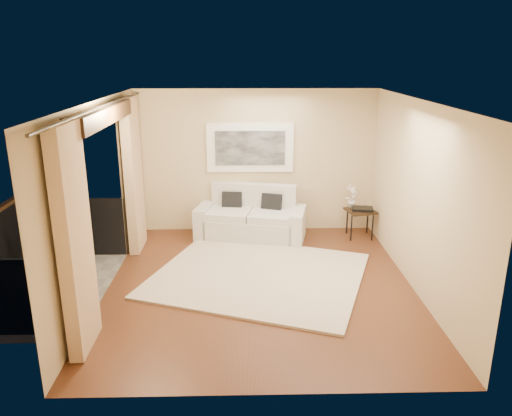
{
  "coord_description": "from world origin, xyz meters",
  "views": [
    {
      "loc": [
        -0.23,
        -6.76,
        3.32
      ],
      "look_at": [
        -0.05,
        0.51,
        1.05
      ],
      "focal_mm": 35.0,
      "sensor_mm": 36.0,
      "label": 1
    }
  ],
  "objects_px": {
    "sofa": "(251,219)",
    "ice_bucket": "(41,233)",
    "side_table": "(360,213)",
    "balcony_chair_far": "(43,238)",
    "orchid": "(352,196)",
    "balcony_chair_near": "(65,264)",
    "bistro_table": "(55,246)"
  },
  "relations": [
    {
      "from": "orchid",
      "to": "balcony_chair_far",
      "type": "distance_m",
      "value": 5.4
    },
    {
      "from": "orchid",
      "to": "bistro_table",
      "type": "height_order",
      "value": "orchid"
    },
    {
      "from": "balcony_chair_near",
      "to": "ice_bucket",
      "type": "height_order",
      "value": "ice_bucket"
    },
    {
      "from": "side_table",
      "to": "bistro_table",
      "type": "height_order",
      "value": "bistro_table"
    },
    {
      "from": "bistro_table",
      "to": "ice_bucket",
      "type": "xyz_separation_m",
      "value": [
        -0.19,
        0.06,
        0.18
      ]
    },
    {
      "from": "balcony_chair_near",
      "to": "balcony_chair_far",
      "type": "bearing_deg",
      "value": 106.33
    },
    {
      "from": "balcony_chair_near",
      "to": "ice_bucket",
      "type": "bearing_deg",
      "value": 137.26
    },
    {
      "from": "orchid",
      "to": "ice_bucket",
      "type": "bearing_deg",
      "value": -154.59
    },
    {
      "from": "balcony_chair_far",
      "to": "balcony_chair_near",
      "type": "bearing_deg",
      "value": 121.51
    },
    {
      "from": "side_table",
      "to": "balcony_chair_near",
      "type": "distance_m",
      "value": 5.21
    },
    {
      "from": "bistro_table",
      "to": "orchid",
      "type": "bearing_deg",
      "value": 26.9
    },
    {
      "from": "balcony_chair_far",
      "to": "balcony_chair_near",
      "type": "relative_size",
      "value": 1.02
    },
    {
      "from": "side_table",
      "to": "ice_bucket",
      "type": "distance_m",
      "value": 5.46
    },
    {
      "from": "sofa",
      "to": "orchid",
      "type": "distance_m",
      "value": 1.92
    },
    {
      "from": "balcony_chair_far",
      "to": "side_table",
      "type": "bearing_deg",
      "value": -168.87
    },
    {
      "from": "bistro_table",
      "to": "ice_bucket",
      "type": "bearing_deg",
      "value": 161.93
    },
    {
      "from": "side_table",
      "to": "balcony_chair_far",
      "type": "height_order",
      "value": "balcony_chair_far"
    },
    {
      "from": "side_table",
      "to": "bistro_table",
      "type": "bearing_deg",
      "value": -155.02
    },
    {
      "from": "sofa",
      "to": "ice_bucket",
      "type": "relative_size",
      "value": 10.62
    },
    {
      "from": "side_table",
      "to": "balcony_chair_far",
      "type": "distance_m",
      "value": 5.5
    },
    {
      "from": "orchid",
      "to": "ice_bucket",
      "type": "height_order",
      "value": "ice_bucket"
    },
    {
      "from": "sofa",
      "to": "balcony_chair_far",
      "type": "xyz_separation_m",
      "value": [
        -3.32,
        -1.41,
        0.19
      ]
    },
    {
      "from": "sofa",
      "to": "side_table",
      "type": "distance_m",
      "value": 2.03
    },
    {
      "from": "sofa",
      "to": "orchid",
      "type": "xyz_separation_m",
      "value": [
        1.87,
        0.03,
        0.42
      ]
    },
    {
      "from": "ice_bucket",
      "to": "balcony_chair_near",
      "type": "bearing_deg",
      "value": -24.79
    },
    {
      "from": "sofa",
      "to": "side_table",
      "type": "bearing_deg",
      "value": 9.45
    },
    {
      "from": "balcony_chair_near",
      "to": "ice_bucket",
      "type": "xyz_separation_m",
      "value": [
        -0.33,
        0.15,
        0.41
      ]
    },
    {
      "from": "side_table",
      "to": "sofa",
      "type": "bearing_deg",
      "value": 177.45
    },
    {
      "from": "balcony_chair_near",
      "to": "orchid",
      "type": "bearing_deg",
      "value": 10.56
    },
    {
      "from": "bistro_table",
      "to": "side_table",
      "type": "bearing_deg",
      "value": 24.98
    },
    {
      "from": "balcony_chair_far",
      "to": "balcony_chair_near",
      "type": "height_order",
      "value": "balcony_chair_far"
    },
    {
      "from": "sofa",
      "to": "balcony_chair_near",
      "type": "distance_m",
      "value": 3.58
    }
  ]
}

